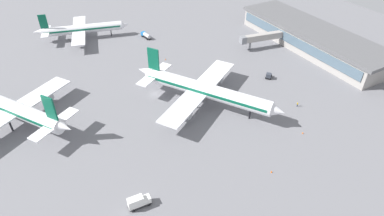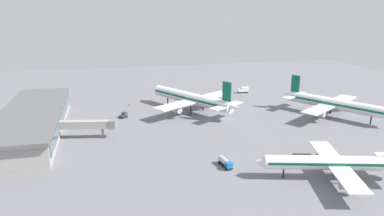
# 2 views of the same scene
# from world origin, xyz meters

# --- Properties ---
(ground) EXTENTS (288.00, 288.00, 0.00)m
(ground) POSITION_xyz_m (0.00, 0.00, 0.00)
(ground) COLOR slate
(terminal_building) EXTENTS (75.10, 21.54, 8.99)m
(terminal_building) POSITION_xyz_m (0.27, -77.94, 4.58)
(terminal_building) COLOR #9E9993
(terminal_building) RESTS_ON ground
(airplane_at_gate) EXTENTS (45.63, 38.40, 15.77)m
(airplane_at_gate) POSITION_xyz_m (7.51, 45.84, 5.73)
(airplane_at_gate) COLOR white
(airplane_at_gate) RESTS_ON ground
(airplane_taxiing) EXTENTS (34.97, 42.82, 13.24)m
(airplane_taxiing) POSITION_xyz_m (60.52, 10.22, 4.81)
(airplane_taxiing) COLOR white
(airplane_taxiing) RESTS_ON ground
(airplane_distant) EXTENTS (48.58, 40.83, 16.69)m
(airplane_distant) POSITION_xyz_m (-14.43, -12.28, 6.07)
(airplane_distant) COLOR white
(airplane_distant) RESTS_ON ground
(catering_truck) EXTENTS (2.45, 5.69, 3.30)m
(catering_truck) POSITION_xyz_m (-43.05, 23.61, 1.70)
(catering_truck) COLOR black
(catering_truck) RESTS_ON ground
(baggage_tug) EXTENTS (3.64, 3.74, 2.30)m
(baggage_tug) POSITION_xyz_m (-11.85, -43.34, 1.16)
(baggage_tug) COLOR black
(baggage_tug) RESTS_ON ground
(fuel_truck) EXTENTS (6.53, 3.07, 2.50)m
(fuel_truck) POSITION_xyz_m (46.12, -16.25, 1.39)
(fuel_truck) COLOR black
(fuel_truck) RESTS_ON ground
(ground_crew_worker) EXTENTS (0.51, 0.53, 1.67)m
(ground_crew_worker) POSITION_xyz_m (-31.26, -39.83, 0.85)
(ground_crew_worker) COLOR #1E2338
(ground_crew_worker) RESTS_ON ground
(jet_bridge) EXTENTS (6.61, 20.89, 6.74)m
(jet_bridge) POSITION_xyz_m (10.93, -57.08, 5.14)
(jet_bridge) COLOR #9E9993
(jet_bridge) RESTS_ON ground
(safety_cone_near_gate) EXTENTS (0.44, 0.44, 0.60)m
(safety_cone_near_gate) POSITION_xyz_m (-50.51, -11.97, 0.30)
(safety_cone_near_gate) COLOR #EA590C
(safety_cone_near_gate) RESTS_ON ground
(safety_cone_mid_apron) EXTENTS (0.44, 0.44, 0.60)m
(safety_cone_mid_apron) POSITION_xyz_m (21.57, -14.76, 0.30)
(safety_cone_mid_apron) COLOR #EA590C
(safety_cone_mid_apron) RESTS_ON ground
(safety_cone_far_side) EXTENTS (0.44, 0.44, 0.60)m
(safety_cone_far_side) POSITION_xyz_m (-42.84, -31.13, 0.30)
(safety_cone_far_side) COLOR #EA590C
(safety_cone_far_side) RESTS_ON ground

